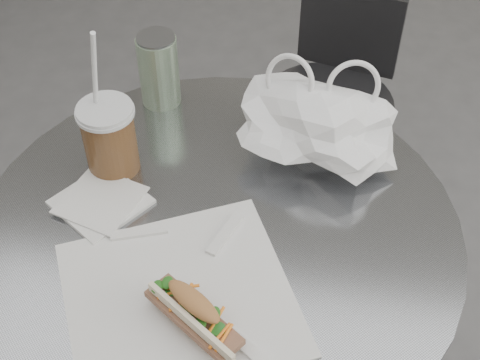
% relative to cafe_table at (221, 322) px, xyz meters
% --- Properties ---
extents(cafe_table, '(0.76, 0.76, 0.74)m').
position_rel_cafe_table_xyz_m(cafe_table, '(0.00, 0.00, 0.00)').
color(cafe_table, slate).
rests_on(cafe_table, ground).
extents(chair_far, '(0.35, 0.37, 0.66)m').
position_rel_cafe_table_xyz_m(chair_far, '(0.16, 0.77, -0.17)').
color(chair_far, '#2A2A2D').
rests_on(chair_far, ground).
extents(sandwich_paper, '(0.41, 0.40, 0.00)m').
position_rel_cafe_table_xyz_m(sandwich_paper, '(-0.03, -0.14, 0.28)').
color(sandwich_paper, white).
rests_on(sandwich_paper, cafe_table).
extents(banh_mi, '(0.19, 0.17, 0.06)m').
position_rel_cafe_table_xyz_m(banh_mi, '(0.00, -0.18, 0.31)').
color(banh_mi, '#B07442').
rests_on(banh_mi, sandwich_paper).
extents(iced_coffee, '(0.09, 0.09, 0.27)m').
position_rel_cafe_table_xyz_m(iced_coffee, '(-0.20, 0.10, 0.34)').
color(iced_coffee, brown).
rests_on(iced_coffee, cafe_table).
extents(sunglasses, '(0.10, 0.05, 0.05)m').
position_rel_cafe_table_xyz_m(sunglasses, '(0.15, 0.20, 0.29)').
color(sunglasses, black).
rests_on(sunglasses, cafe_table).
extents(plastic_bag, '(0.27, 0.22, 0.13)m').
position_rel_cafe_table_xyz_m(plastic_bag, '(0.13, 0.19, 0.34)').
color(plastic_bag, white).
rests_on(plastic_bag, cafe_table).
extents(napkin_stack, '(0.17, 0.17, 0.01)m').
position_rel_cafe_table_xyz_m(napkin_stack, '(-0.19, 0.02, 0.28)').
color(napkin_stack, white).
rests_on(napkin_stack, cafe_table).
extents(drink_can, '(0.07, 0.07, 0.14)m').
position_rel_cafe_table_xyz_m(drink_can, '(-0.16, 0.29, 0.34)').
color(drink_can, '#609456').
rests_on(drink_can, cafe_table).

